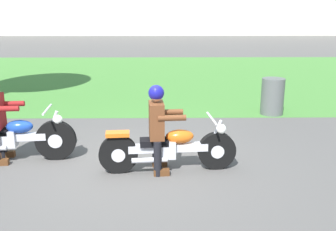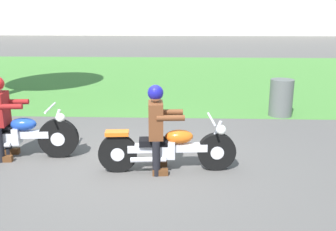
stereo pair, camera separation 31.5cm
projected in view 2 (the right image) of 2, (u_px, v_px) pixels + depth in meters
ground at (127, 168)px, 6.18m from camera, size 120.00×120.00×0.00m
grass_verge at (160, 76)px, 14.85m from camera, size 60.00×12.00×0.01m
motorcycle_lead at (168, 148)px, 5.99m from camera, size 2.16×0.66×0.86m
rider_lead at (157, 122)px, 5.88m from camera, size 0.57×0.49×1.38m
motorcycle_follow at (14, 135)px, 6.52m from camera, size 2.18×0.66×0.90m
rider_follow at (1, 111)px, 6.40m from camera, size 0.57×0.49×1.42m
trash_can at (281, 98)px, 9.13m from camera, size 0.55×0.55×0.89m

